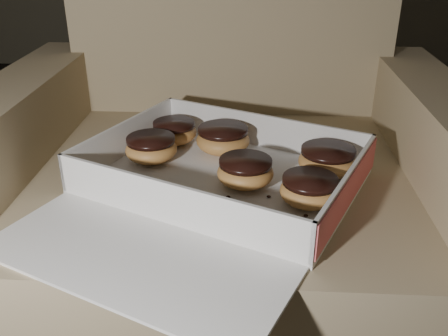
% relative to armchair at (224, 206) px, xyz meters
% --- Properties ---
extents(floor, '(4.50, 4.50, 0.00)m').
position_rel_armchair_xyz_m(floor, '(0.18, -0.06, -0.29)').
color(floor, black).
rests_on(floor, ground).
extents(armchair, '(0.90, 0.76, 0.94)m').
position_rel_armchair_xyz_m(armchair, '(0.00, 0.00, 0.00)').
color(armchair, tan).
rests_on(armchair, floor).
extents(bakery_box, '(0.60, 0.63, 0.07)m').
position_rel_armchair_xyz_m(bakery_box, '(-0.01, -0.17, 0.14)').
color(bakery_box, white).
rests_on(bakery_box, armchair).
extents(donut_a, '(0.09, 0.09, 0.05)m').
position_rel_armchair_xyz_m(donut_a, '(0.14, -0.21, 0.16)').
color(donut_a, '#C28143').
rests_on(donut_a, bakery_box).
extents(donut_b, '(0.09, 0.09, 0.04)m').
position_rel_armchair_xyz_m(donut_b, '(-0.10, 0.02, 0.16)').
color(donut_b, '#C28143').
rests_on(donut_b, bakery_box).
extents(donut_c, '(0.10, 0.10, 0.05)m').
position_rel_armchair_xyz_m(donut_c, '(-0.00, -0.02, 0.16)').
color(donut_c, '#C28143').
rests_on(donut_c, bakery_box).
extents(donut_d, '(0.09, 0.09, 0.05)m').
position_rel_armchair_xyz_m(donut_d, '(-0.13, -0.07, 0.16)').
color(donut_d, '#C28143').
rests_on(donut_d, bakery_box).
extents(donut_e, '(0.09, 0.09, 0.05)m').
position_rel_armchair_xyz_m(donut_e, '(0.04, -0.15, 0.16)').
color(donut_e, '#C28143').
rests_on(donut_e, bakery_box).
extents(donut_f, '(0.10, 0.10, 0.05)m').
position_rel_armchair_xyz_m(donut_f, '(0.18, -0.10, 0.16)').
color(donut_f, '#C28143').
rests_on(donut_f, bakery_box).
extents(crumb_a, '(0.01, 0.01, 0.00)m').
position_rel_armchair_xyz_m(crumb_a, '(0.02, -0.20, 0.13)').
color(crumb_a, black).
rests_on(crumb_a, bakery_box).
extents(crumb_b, '(0.01, 0.01, 0.00)m').
position_rel_armchair_xyz_m(crumb_b, '(0.08, -0.19, 0.13)').
color(crumb_b, black).
rests_on(crumb_b, bakery_box).
extents(crumb_c, '(0.01, 0.01, 0.00)m').
position_rel_armchair_xyz_m(crumb_c, '(0.16, -0.27, 0.13)').
color(crumb_c, black).
rests_on(crumb_c, bakery_box).
extents(crumb_d, '(0.01, 0.01, 0.00)m').
position_rel_armchair_xyz_m(crumb_d, '(0.10, -0.28, 0.13)').
color(crumb_d, black).
rests_on(crumb_d, bakery_box).
extents(crumb_e, '(0.01, 0.01, 0.00)m').
position_rel_armchair_xyz_m(crumb_e, '(0.14, -0.25, 0.13)').
color(crumb_e, black).
rests_on(crumb_e, bakery_box).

